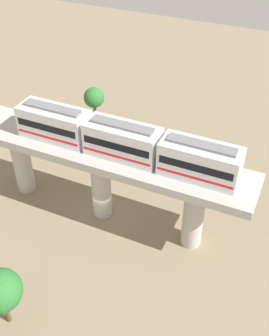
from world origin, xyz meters
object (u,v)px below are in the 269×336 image
object	(u,v)px
train	(122,141)
parked_car_black	(66,140)
tree_near_viaduct	(94,98)
tree_mid_lot	(0,291)
parked_car_red	(139,143)

from	to	relation	value
train	parked_car_black	xyz separation A→B (m)	(8.79, 12.19, -8.88)
train	tree_near_viaduct	bearing A→B (deg)	37.51
parked_car_black	tree_mid_lot	world-z (taller)	tree_mid_lot
parked_car_red	tree_near_viaduct	world-z (taller)	tree_near_viaduct
parked_car_red	tree_near_viaduct	size ratio (longest dim) A/B	0.83
parked_car_red	tree_mid_lot	distance (m)	25.95
parked_car_black	tree_near_viaduct	size ratio (longest dim) A/B	0.84
tree_mid_lot	tree_near_viaduct	bearing A→B (deg)	15.44
parked_car_black	tree_mid_lot	distance (m)	24.42
train	tree_near_viaduct	size ratio (longest dim) A/B	3.90
parked_car_red	tree_mid_lot	xyz separation A→B (m)	(-25.77, -0.20, 3.12)
parked_car_black	tree_near_viaduct	distance (m)	6.87
tree_near_viaduct	train	bearing A→B (deg)	-142.49
parked_car_red	parked_car_black	xyz separation A→B (m)	(-3.17, 8.51, 0.00)
parked_car_red	tree_mid_lot	bearing A→B (deg)	173.73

